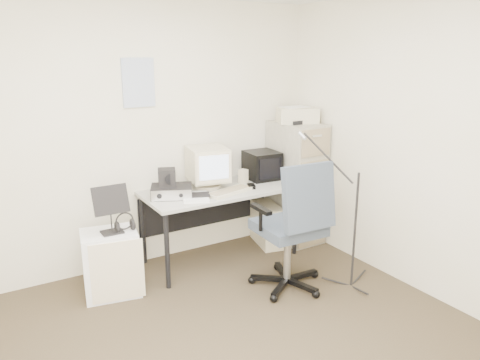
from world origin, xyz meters
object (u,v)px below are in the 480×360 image
desk (221,224)px  office_chair (288,225)px  filing_cabinet (296,182)px  side_cart (111,263)px

desk → office_chair: office_chair is taller
desk → office_chair: (0.22, -0.82, 0.22)m
filing_cabinet → desk: 0.99m
filing_cabinet → office_chair: 1.12m
side_cart → office_chair: bearing=-16.0°
desk → side_cart: desk is taller
office_chair → side_cart: size_ratio=2.06×
desk → filing_cabinet: bearing=1.8°
office_chair → filing_cabinet: bearing=51.6°
filing_cabinet → side_cart: bearing=-175.5°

